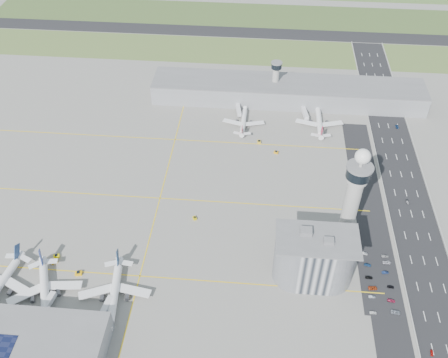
# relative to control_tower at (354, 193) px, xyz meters

# --- Properties ---
(ground) EXTENTS (1000.00, 1000.00, 0.00)m
(ground) POSITION_rel_control_tower_xyz_m (-72.00, -8.00, -35.04)
(ground) COLOR gray
(grass_strip_0) EXTENTS (480.00, 50.00, 0.08)m
(grass_strip_0) POSITION_rel_control_tower_xyz_m (-92.00, 217.00, -35.00)
(grass_strip_0) COLOR #4B622E
(grass_strip_0) RESTS_ON ground
(grass_strip_1) EXTENTS (480.00, 60.00, 0.08)m
(grass_strip_1) POSITION_rel_control_tower_xyz_m (-92.00, 292.00, -35.00)
(grass_strip_1) COLOR #385227
(grass_strip_1) RESTS_ON ground
(runway) EXTENTS (480.00, 22.00, 0.10)m
(runway) POSITION_rel_control_tower_xyz_m (-92.00, 254.00, -34.98)
(runway) COLOR black
(runway) RESTS_ON ground
(highway) EXTENTS (28.00, 500.00, 0.10)m
(highway) POSITION_rel_control_tower_xyz_m (43.00, -8.00, -34.99)
(highway) COLOR black
(highway) RESTS_ON ground
(barrier_left) EXTENTS (0.60, 500.00, 1.20)m
(barrier_left) POSITION_rel_control_tower_xyz_m (29.00, -8.00, -34.44)
(barrier_left) COLOR #9E9E99
(barrier_left) RESTS_ON ground
(barrier_right) EXTENTS (0.60, 500.00, 1.20)m
(barrier_right) POSITION_rel_control_tower_xyz_m (57.00, -8.00, -34.44)
(barrier_right) COLOR #9E9E99
(barrier_right) RESTS_ON ground
(landside_road) EXTENTS (18.00, 260.00, 0.08)m
(landside_road) POSITION_rel_control_tower_xyz_m (18.00, -18.00, -35.00)
(landside_road) COLOR black
(landside_road) RESTS_ON ground
(parking_lot) EXTENTS (20.00, 44.00, 0.10)m
(parking_lot) POSITION_rel_control_tower_xyz_m (16.00, -30.00, -34.99)
(parking_lot) COLOR black
(parking_lot) RESTS_ON ground
(taxiway_line_h_0) EXTENTS (260.00, 0.60, 0.01)m
(taxiway_line_h_0) POSITION_rel_control_tower_xyz_m (-112.00, -38.00, -35.04)
(taxiway_line_h_0) COLOR yellow
(taxiway_line_h_0) RESTS_ON ground
(taxiway_line_h_1) EXTENTS (260.00, 0.60, 0.01)m
(taxiway_line_h_1) POSITION_rel_control_tower_xyz_m (-112.00, 22.00, -35.04)
(taxiway_line_h_1) COLOR yellow
(taxiway_line_h_1) RESTS_ON ground
(taxiway_line_h_2) EXTENTS (260.00, 0.60, 0.01)m
(taxiway_line_h_2) POSITION_rel_control_tower_xyz_m (-112.00, 82.00, -35.04)
(taxiway_line_h_2) COLOR yellow
(taxiway_line_h_2) RESTS_ON ground
(taxiway_line_v) EXTENTS (0.60, 260.00, 0.01)m
(taxiway_line_v) POSITION_rel_control_tower_xyz_m (-112.00, 22.00, -35.04)
(taxiway_line_v) COLOR yellow
(taxiway_line_v) RESTS_ON ground
(control_tower) EXTENTS (14.00, 14.00, 64.50)m
(control_tower) POSITION_rel_control_tower_xyz_m (0.00, 0.00, 0.00)
(control_tower) COLOR #ADAAA5
(control_tower) RESTS_ON ground
(secondary_tower) EXTENTS (8.60, 8.60, 31.90)m
(secondary_tower) POSITION_rel_control_tower_xyz_m (-42.00, 142.00, -16.24)
(secondary_tower) COLOR #ADAAA5
(secondary_tower) RESTS_ON ground
(admin_building) EXTENTS (42.00, 24.00, 33.50)m
(admin_building) POSITION_rel_control_tower_xyz_m (-20.01, -30.00, -19.74)
(admin_building) COLOR #B2B2B7
(admin_building) RESTS_ON ground
(terminal_pier) EXTENTS (210.00, 32.00, 15.80)m
(terminal_pier) POSITION_rel_control_tower_xyz_m (-32.00, 140.00, -27.14)
(terminal_pier) COLOR gray
(terminal_pier) RESTS_ON ground
(near_terminal) EXTENTS (84.00, 42.00, 13.00)m
(near_terminal) POSITION_rel_control_tower_xyz_m (-160.07, -90.02, -28.62)
(near_terminal) COLOR gray
(near_terminal) RESTS_ON ground
(airplane_near_b) EXTENTS (52.72, 56.44, 12.67)m
(airplane_near_b) POSITION_rel_control_tower_xyz_m (-157.85, -54.76, -28.70)
(airplane_near_b) COLOR white
(airplane_near_b) RESTS_ON ground
(airplane_near_c) EXTENTS (43.09, 48.93, 12.51)m
(airplane_near_c) POSITION_rel_control_tower_xyz_m (-121.81, -52.33, -28.79)
(airplane_near_c) COLOR white
(airplane_near_c) RESTS_ON ground
(airplane_far_a) EXTENTS (31.86, 37.28, 10.29)m
(airplane_far_a) POSITION_rel_control_tower_xyz_m (-64.17, 104.99, -29.90)
(airplane_far_a) COLOR white
(airplane_far_a) RESTS_ON ground
(airplane_far_b) EXTENTS (35.64, 41.78, 11.59)m
(airplane_far_b) POSITION_rel_control_tower_xyz_m (-8.43, 108.97, -29.25)
(airplane_far_b) COLOR white
(airplane_far_b) RESTS_ON ground
(jet_bridge_near_1) EXTENTS (5.39, 14.31, 5.70)m
(jet_bridge_near_1) POSITION_rel_control_tower_xyz_m (-155.00, -69.00, -32.19)
(jet_bridge_near_1) COLOR silver
(jet_bridge_near_1) RESTS_ON ground
(jet_bridge_near_2) EXTENTS (5.39, 14.31, 5.70)m
(jet_bridge_near_2) POSITION_rel_control_tower_xyz_m (-125.00, -69.00, -32.19)
(jet_bridge_near_2) COLOR silver
(jet_bridge_near_2) RESTS_ON ground
(jet_bridge_far_0) EXTENTS (5.39, 14.31, 5.70)m
(jet_bridge_far_0) POSITION_rel_control_tower_xyz_m (-70.00, 124.00, -32.19)
(jet_bridge_far_0) COLOR silver
(jet_bridge_far_0) RESTS_ON ground
(jet_bridge_far_1) EXTENTS (5.39, 14.31, 5.70)m
(jet_bridge_far_1) POSITION_rel_control_tower_xyz_m (-20.00, 124.00, -32.19)
(jet_bridge_far_1) COLOR silver
(jet_bridge_far_1) RESTS_ON ground
(tug_0) EXTENTS (3.72, 3.09, 1.85)m
(tug_0) POSITION_rel_control_tower_xyz_m (-161.06, -29.14, -34.12)
(tug_0) COLOR #F6DF00
(tug_0) RESTS_ON ground
(tug_1) EXTENTS (4.07, 3.73, 1.95)m
(tug_1) POSITION_rel_control_tower_xyz_m (-160.97, -33.01, -34.07)
(tug_1) COLOR yellow
(tug_1) RESTS_ON ground
(tug_2) EXTENTS (4.03, 3.14, 2.10)m
(tug_2) POSITION_rel_control_tower_xyz_m (-145.21, -39.65, -33.99)
(tug_2) COLOR #FBB108
(tug_2) RESTS_ON ground
(tug_3) EXTENTS (2.94, 3.28, 1.58)m
(tug_3) POSITION_rel_control_tower_xyz_m (-87.96, 6.40, -34.25)
(tug_3) COLOR #D0B704
(tug_3) RESTS_ON ground
(tug_4) EXTENTS (2.76, 3.67, 1.97)m
(tug_4) POSITION_rel_control_tower_xyz_m (-51.98, 83.71, -34.06)
(tug_4) COLOR gold
(tug_4) RESTS_ON ground
(tug_5) EXTENTS (3.56, 2.91, 1.79)m
(tug_5) POSITION_rel_control_tower_xyz_m (-39.69, 73.04, -34.15)
(tug_5) COLOR orange
(tug_5) RESTS_ON ground
(car_lot_0) EXTENTS (3.53, 1.43, 1.20)m
(car_lot_0) POSITION_rel_control_tower_xyz_m (10.34, -50.47, -34.44)
(car_lot_0) COLOR white
(car_lot_0) RESTS_ON ground
(car_lot_1) EXTENTS (3.56, 1.53, 1.14)m
(car_lot_1) POSITION_rel_control_tower_xyz_m (11.03, -40.86, -34.47)
(car_lot_1) COLOR #9DA8B2
(car_lot_1) RESTS_ON ground
(car_lot_2) EXTENTS (4.91, 2.69, 1.30)m
(car_lot_2) POSITION_rel_control_tower_xyz_m (12.12, -35.47, -34.39)
(car_lot_2) COLOR #A73C18
(car_lot_2) RESTS_ON ground
(car_lot_3) EXTENTS (3.96, 1.69, 1.14)m
(car_lot_3) POSITION_rel_control_tower_xyz_m (11.03, -28.66, -34.47)
(car_lot_3) COLOR black
(car_lot_3) RESTS_ON ground
(car_lot_4) EXTENTS (3.95, 2.13, 1.28)m
(car_lot_4) POSITION_rel_control_tower_xyz_m (11.32, -20.17, -34.40)
(car_lot_4) COLOR navy
(car_lot_4) RESTS_ON ground
(car_lot_5) EXTENTS (3.73, 1.65, 1.19)m
(car_lot_5) POSITION_rel_control_tower_xyz_m (10.46, -12.15, -34.44)
(car_lot_5) COLOR #BEBEC0
(car_lot_5) RESTS_ON ground
(car_lot_6) EXTENTS (4.93, 2.70, 1.31)m
(car_lot_6) POSITION_rel_control_tower_xyz_m (21.70, -49.28, -34.39)
(car_lot_6) COLOR gray
(car_lot_6) RESTS_ON ground
(car_lot_7) EXTENTS (4.22, 2.19, 1.17)m
(car_lot_7) POSITION_rel_control_tower_xyz_m (20.64, -42.44, -34.46)
(car_lot_7) COLOR maroon
(car_lot_7) RESTS_ON ground
(car_lot_8) EXTENTS (3.59, 1.67, 1.19)m
(car_lot_8) POSITION_rel_control_tower_xyz_m (21.63, -33.80, -34.45)
(car_lot_8) COLOR black
(car_lot_8) RESTS_ON ground
(car_lot_9) EXTENTS (3.79, 1.82, 1.20)m
(car_lot_9) POSITION_rel_control_tower_xyz_m (20.25, -24.54, -34.44)
(car_lot_9) COLOR navy
(car_lot_9) RESTS_ON ground
(car_lot_10) EXTENTS (4.58, 2.45, 1.22)m
(car_lot_10) POSITION_rel_control_tower_xyz_m (22.11, -17.54, -34.43)
(car_lot_10) COLOR silver
(car_lot_10) RESTS_ON ground
(car_lot_11) EXTENTS (3.90, 1.63, 1.12)m
(car_lot_11) POSITION_rel_control_tower_xyz_m (21.84, -13.07, -34.48)
(car_lot_11) COLOR #9C9D9E
(car_lot_11) RESTS_ON ground
(car_hw_0) EXTENTS (1.75, 3.38, 1.10)m
(car_hw_0) POSITION_rel_control_tower_xyz_m (35.16, -70.23, -34.49)
(car_hw_0) COLOR #B5100B
(car_hw_0) RESTS_ON ground
(car_hw_1) EXTENTS (1.67, 4.09, 1.32)m
(car_hw_1) POSITION_rel_control_tower_xyz_m (42.20, 31.67, -34.38)
(car_hw_1) COLOR #292A2D
(car_hw_1) RESTS_ON ground
(car_hw_2) EXTENTS (2.29, 4.48, 1.21)m
(car_hw_2) POSITION_rel_control_tower_xyz_m (49.04, 110.69, -34.43)
(car_hw_2) COLOR navy
(car_hw_2) RESTS_ON ground
(car_hw_4) EXTENTS (1.78, 3.72, 1.23)m
(car_hw_4) POSITION_rel_control_tower_xyz_m (36.15, 174.15, -34.43)
(car_hw_4) COLOR gray
(car_hw_4) RESTS_ON ground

